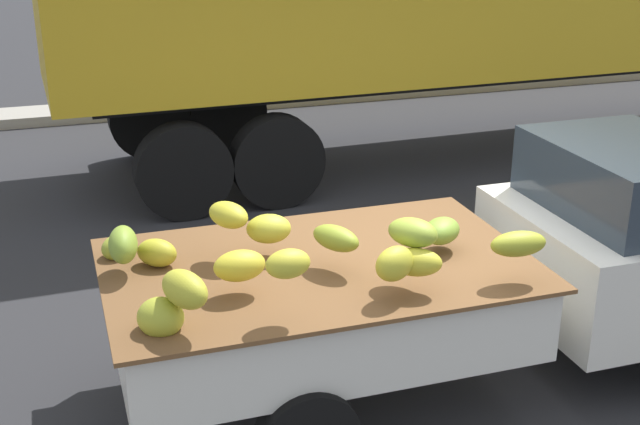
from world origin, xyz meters
name	(u,v)px	position (x,y,z in m)	size (l,w,h in m)	color
ground	(414,359)	(0.00, 0.00, 0.00)	(220.00, 220.00, 0.00)	#28282B
curb_strip	(207,103)	(0.00, 8.48, 0.08)	(80.00, 0.80, 0.16)	gray
pickup_truck	(570,253)	(1.11, -0.30, 0.89)	(5.11, 1.82, 1.70)	silver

